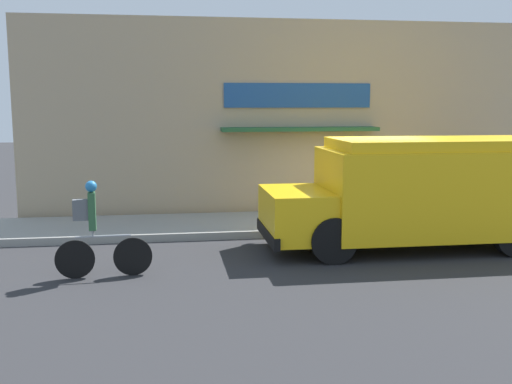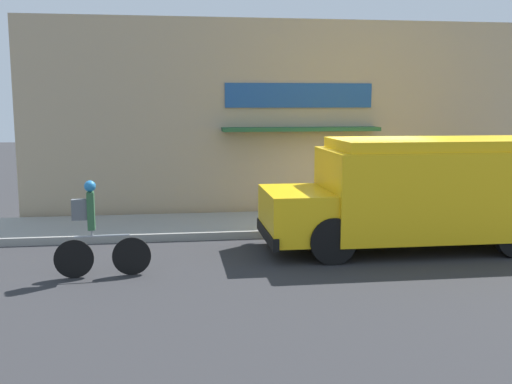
# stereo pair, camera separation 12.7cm
# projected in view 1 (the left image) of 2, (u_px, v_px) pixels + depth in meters

# --- Properties ---
(ground_plane) EXTENTS (70.00, 70.00, 0.00)m
(ground_plane) POSITION_uv_depth(u_px,v_px,m) (364.00, 235.00, 13.83)
(ground_plane) COLOR #2B2B2D
(sidewalk) EXTENTS (28.00, 2.46, 0.17)m
(sidewalk) POSITION_uv_depth(u_px,v_px,m) (348.00, 221.00, 15.02)
(sidewalk) COLOR gray
(sidewalk) RESTS_ON ground_plane
(storefront) EXTENTS (16.49, 0.80, 5.20)m
(storefront) POSITION_uv_depth(u_px,v_px,m) (332.00, 119.00, 16.13)
(storefront) COLOR tan
(storefront) RESTS_ON ground_plane
(school_bus) EXTENTS (6.04, 2.66, 2.30)m
(school_bus) POSITION_uv_depth(u_px,v_px,m) (422.00, 191.00, 12.46)
(school_bus) COLOR yellow
(school_bus) RESTS_ON ground_plane
(cyclist) EXTENTS (1.67, 0.21, 1.71)m
(cyclist) POSITION_uv_depth(u_px,v_px,m) (96.00, 232.00, 10.40)
(cyclist) COLOR black
(cyclist) RESTS_ON ground_plane
(trash_bin) EXTENTS (0.59, 0.59, 0.97)m
(trash_bin) POSITION_uv_depth(u_px,v_px,m) (412.00, 196.00, 15.41)
(trash_bin) COLOR #2D5138
(trash_bin) RESTS_ON sidewalk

